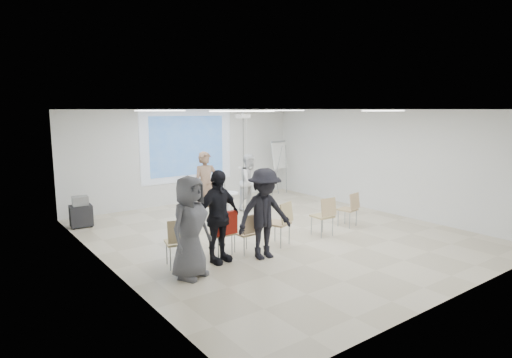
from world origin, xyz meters
TOP-DOWN VIEW (x-y plane):
  - floor at (0.00, 0.00)m, footprint 8.00×9.00m
  - ceiling at (0.00, 0.00)m, footprint 8.00×9.00m
  - wall_back at (0.00, 4.55)m, footprint 8.00×0.10m
  - wall_left at (-4.05, 0.00)m, footprint 0.10×9.00m
  - wall_right at (4.05, 0.00)m, footprint 0.10×9.00m
  - projection_halo at (0.00, 4.49)m, footprint 3.20×0.01m
  - projection_image at (0.00, 4.47)m, footprint 2.60×0.01m
  - pedestal_table at (0.10, 2.25)m, footprint 0.72×0.72m
  - player_left at (-0.67, 2.18)m, footprint 0.86×0.67m
  - player_right at (1.03, 2.49)m, footprint 1.05×0.92m
  - controller_left at (-0.49, 2.43)m, footprint 0.06×0.11m
  - controller_right at (0.85, 2.74)m, footprint 0.07×0.13m
  - chair_far_left at (-2.92, -0.66)m, footprint 0.56×0.58m
  - chair_left_mid at (-1.87, -0.56)m, footprint 0.43×0.46m
  - chair_left_inner at (-1.39, -0.78)m, footprint 0.42×0.45m
  - chair_center at (-0.48, -0.79)m, footprint 0.60×0.62m
  - chair_right_inner at (0.81, -0.85)m, footprint 0.46×0.50m
  - chair_right_far at (1.94, -0.66)m, footprint 0.50×0.52m
  - red_jacket at (-1.87, -0.71)m, footprint 0.49×0.12m
  - laptop at (-1.40, -0.69)m, footprint 0.33×0.25m
  - audience_left at (-2.14, -0.83)m, footprint 1.35×0.95m
  - audience_mid at (-1.27, -1.19)m, footprint 1.43×0.89m
  - audience_outer at (-2.95, -1.21)m, footprint 1.20×1.01m
  - flipchart_easel at (3.19, 3.72)m, footprint 0.82×0.63m
  - av_cart at (-3.64, 3.47)m, footprint 0.58×0.48m
  - ceiling_projector at (0.10, 1.49)m, footprint 0.30×0.25m
  - fluor_panel_nw at (-2.00, 2.00)m, footprint 1.20×0.30m
  - fluor_panel_ne at (2.00, 2.00)m, footprint 1.20×0.30m
  - fluor_panel_sw at (-2.00, -1.50)m, footprint 1.20×0.30m
  - fluor_panel_se at (2.00, -1.50)m, footprint 1.20×0.30m

SIDE VIEW (x-z plane):
  - floor at x=0.00m, z-range -0.10..0.00m
  - av_cart at x=-3.64m, z-range -0.03..0.77m
  - pedestal_table at x=0.10m, z-range 0.04..0.72m
  - laptop at x=-1.40m, z-range 0.44..0.47m
  - chair_left_inner at x=-1.39m, z-range 0.08..0.93m
  - chair_left_mid at x=-1.87m, z-range 0.08..0.97m
  - chair_right_far at x=1.94m, z-range 0.08..0.98m
  - chair_right_inner at x=0.81m, z-range 0.09..1.03m
  - chair_far_left at x=-2.92m, z-range 0.09..1.05m
  - chair_center at x=-0.48m, z-range 0.09..1.08m
  - red_jacket at x=-1.87m, z-range 0.49..0.95m
  - player_right at x=1.03m, z-range 0.00..1.87m
  - audience_outer at x=-2.95m, z-range 0.00..2.08m
  - audience_mid at x=-1.27m, z-range 0.00..2.09m
  - audience_left at x=-2.14m, z-range 0.00..2.12m
  - player_left at x=-0.67m, z-range 0.00..2.13m
  - controller_right at x=0.85m, z-range 1.24..1.28m
  - controller_left at x=-0.49m, z-range 1.39..1.42m
  - flipchart_easel at x=3.19m, z-range 0.45..2.36m
  - wall_back at x=0.00m, z-range 0.00..3.00m
  - wall_left at x=-4.05m, z-range 0.00..3.00m
  - wall_right at x=4.05m, z-range 0.00..3.00m
  - projection_halo at x=0.00m, z-range 0.70..3.00m
  - projection_image at x=0.00m, z-range 0.90..2.80m
  - ceiling_projector at x=0.10m, z-range 1.19..4.19m
  - fluor_panel_nw at x=-2.00m, z-range 2.96..2.98m
  - fluor_panel_ne at x=2.00m, z-range 2.96..2.98m
  - fluor_panel_sw at x=-2.00m, z-range 2.96..2.98m
  - fluor_panel_se at x=2.00m, z-range 2.96..2.98m
  - ceiling at x=0.00m, z-range 3.00..3.10m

